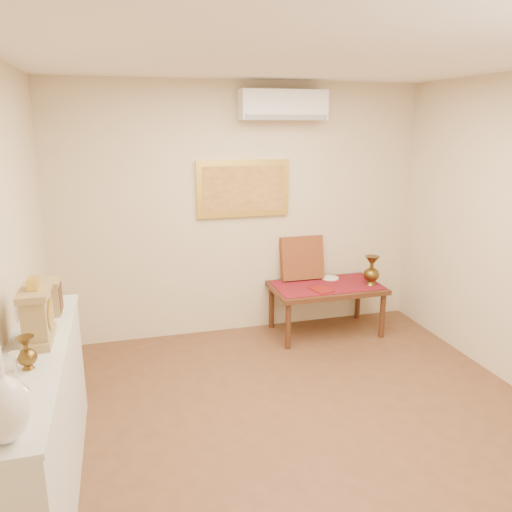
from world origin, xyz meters
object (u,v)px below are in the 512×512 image
object	(u,v)px
brass_urn_tall	(372,267)
display_ledge	(42,426)
mantel_clock	(37,315)
wooden_chest	(49,297)
low_table	(326,291)

from	to	relation	value
brass_urn_tall	display_ledge	bearing A→B (deg)	-150.73
brass_urn_tall	display_ledge	distance (m)	3.62
mantel_clock	wooden_chest	world-z (taller)	mantel_clock
low_table	display_ledge	bearing A→B (deg)	-144.90
brass_urn_tall	wooden_chest	size ratio (longest dim) A/B	1.62
brass_urn_tall	low_table	xyz separation A→B (m)	(-0.47, 0.12, -0.27)
mantel_clock	low_table	world-z (taller)	mantel_clock
display_ledge	low_table	size ratio (longest dim) A/B	1.68
display_ledge	wooden_chest	size ratio (longest dim) A/B	8.28
display_ledge	brass_urn_tall	bearing A→B (deg)	29.27
brass_urn_tall	wooden_chest	bearing A→B (deg)	-159.96
brass_urn_tall	mantel_clock	xyz separation A→B (m)	(-3.12, -1.61, 0.40)
low_table	wooden_chest	bearing A→B (deg)	-154.65
wooden_chest	low_table	size ratio (longest dim) A/B	0.20
display_ledge	wooden_chest	world-z (taller)	wooden_chest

